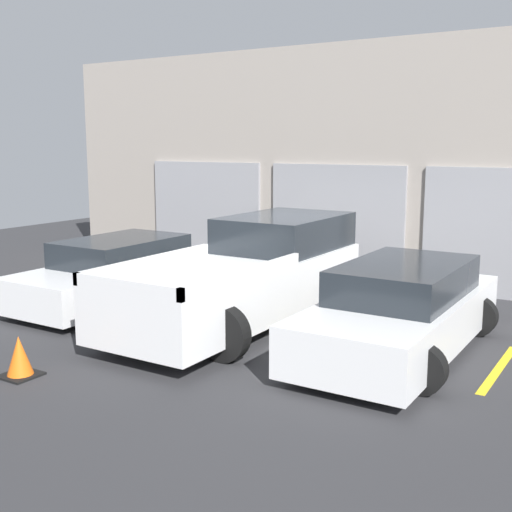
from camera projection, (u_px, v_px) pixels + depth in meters
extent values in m
plane|color=#2D2D30|center=(277.00, 308.00, 12.01)|extent=(28.00, 28.00, 0.00)
cube|color=#9E9389|center=(351.00, 163.00, 14.32)|extent=(15.99, 0.60, 5.20)
cube|color=#939399|center=(205.00, 213.00, 16.25)|extent=(3.21, 0.08, 2.58)
cube|color=#939399|center=(336.00, 222.00, 14.37)|extent=(3.21, 0.08, 2.58)
cube|color=#939399|center=(505.00, 234.00, 12.49)|extent=(3.21, 0.08, 2.58)
cube|color=white|center=(240.00, 286.00, 10.86)|extent=(1.92, 5.59, 0.87)
cube|color=#1E2328|center=(285.00, 232.00, 12.02)|extent=(1.76, 2.52, 0.63)
cube|color=white|center=(149.00, 262.00, 10.19)|extent=(0.08, 3.08, 0.18)
cube|color=white|center=(246.00, 274.00, 9.24)|extent=(0.08, 3.08, 0.18)
cube|color=white|center=(126.00, 287.00, 8.46)|extent=(1.92, 0.08, 0.18)
cylinder|color=black|center=(253.00, 277.00, 12.80)|extent=(0.81, 0.22, 0.81)
cylinder|color=black|center=(330.00, 287.00, 11.91)|extent=(0.81, 0.22, 0.81)
cylinder|color=black|center=(133.00, 317.00, 9.89)|extent=(0.81, 0.22, 0.81)
cylinder|color=black|center=(223.00, 334.00, 9.01)|extent=(0.81, 0.22, 0.81)
cube|color=white|center=(401.00, 320.00, 9.42)|extent=(1.76, 4.62, 0.68)
cube|color=#1E2328|center=(405.00, 279.00, 9.42)|extent=(1.55, 2.54, 0.49)
cylinder|color=black|center=(385.00, 304.00, 11.05)|extent=(0.63, 0.22, 0.63)
cylinder|color=black|center=(477.00, 316.00, 10.25)|extent=(0.63, 0.22, 0.63)
cylinder|color=black|center=(309.00, 348.00, 8.65)|extent=(0.63, 0.22, 0.63)
cylinder|color=black|center=(421.00, 369.00, 7.85)|extent=(0.63, 0.22, 0.63)
cube|color=white|center=(118.00, 280.00, 12.36)|extent=(1.77, 4.35, 0.63)
cube|color=#1E2328|center=(121.00, 251.00, 12.36)|extent=(1.56, 2.39, 0.48)
cylinder|color=black|center=(136.00, 271.00, 13.92)|extent=(0.61, 0.22, 0.61)
cylinder|color=black|center=(193.00, 279.00, 13.11)|extent=(0.61, 0.22, 0.61)
cylinder|color=black|center=(35.00, 296.00, 11.66)|extent=(0.61, 0.22, 0.61)
cylinder|color=black|center=(96.00, 307.00, 10.86)|extent=(0.61, 0.22, 0.61)
cube|color=gold|center=(69.00, 293.00, 13.17)|extent=(0.12, 2.20, 0.01)
cube|color=gold|center=(176.00, 312.00, 11.71)|extent=(0.12, 2.20, 0.01)
cube|color=gold|center=(314.00, 336.00, 10.24)|extent=(0.12, 2.20, 0.01)
cube|color=gold|center=(499.00, 368.00, 8.77)|extent=(0.12, 2.20, 0.01)
cube|color=black|center=(21.00, 375.00, 8.49)|extent=(0.47, 0.47, 0.03)
cone|color=orange|center=(19.00, 356.00, 8.44)|extent=(0.36, 0.36, 0.55)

